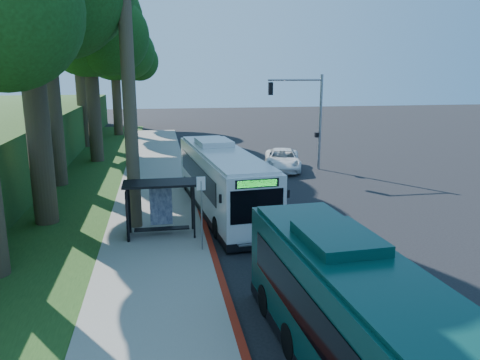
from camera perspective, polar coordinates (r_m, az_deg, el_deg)
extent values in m
plane|color=black|center=(25.11, 6.68, -3.70)|extent=(140.00, 140.00, 0.00)
cube|color=gray|center=(24.11, -10.25, -4.40)|extent=(4.50, 70.00, 0.12)
cube|color=maroon|center=(20.42, -3.76, -7.48)|extent=(0.25, 30.00, 0.13)
cube|color=#234719|center=(29.54, -21.36, -1.89)|extent=(8.00, 70.00, 0.06)
cube|color=black|center=(20.56, -9.71, -0.39)|extent=(3.20, 1.50, 0.10)
cube|color=black|center=(20.95, -13.55, -4.00)|extent=(0.06, 1.30, 2.20)
cube|color=navy|center=(21.56, -9.60, -3.19)|extent=(1.00, 0.12, 1.70)
cube|color=black|center=(21.04, -9.49, -5.89)|extent=(2.40, 0.40, 0.06)
cube|color=black|center=(21.52, -13.32, -3.53)|extent=(0.08, 0.08, 2.40)
cube|color=black|center=(21.52, -5.86, -3.24)|extent=(0.08, 0.08, 2.40)
cube|color=black|center=(20.38, -13.50, -4.49)|extent=(0.08, 0.08, 2.40)
cube|color=black|center=(20.37, -5.61, -4.18)|extent=(0.08, 0.08, 2.40)
cylinder|color=gray|center=(18.97, -4.70, -4.54)|extent=(0.06, 0.06, 3.00)
cube|color=white|center=(18.59, -4.78, -0.43)|extent=(0.35, 0.04, 0.55)
cylinder|color=gray|center=(35.24, 9.75, 6.89)|extent=(0.20, 0.20, 7.00)
cylinder|color=gray|center=(34.42, 6.74, 12.02)|extent=(4.00, 0.14, 0.14)
cube|color=black|center=(33.97, 3.75, 11.06)|extent=(0.30, 0.30, 0.90)
cube|color=black|center=(35.26, 9.31, 5.44)|extent=(0.25, 0.25, 0.35)
cylinder|color=#4C3F2D|center=(21.55, -13.41, 10.82)|extent=(0.60, 0.60, 13.00)
cylinder|color=#382B1E|center=(23.74, -23.53, 7.25)|extent=(1.10, 1.10, 10.50)
cylinder|color=#382B1E|center=(31.71, -22.12, 9.89)|extent=(1.18, 1.18, 11.90)
cylinder|color=#382B1E|center=(39.39, -17.44, 9.18)|extent=(1.06, 1.06, 9.80)
sphere|color=#193A0F|center=(39.49, -18.07, 17.91)|extent=(8.40, 8.40, 8.40)
sphere|color=#193A0F|center=(37.97, -15.60, 16.58)|extent=(5.88, 5.88, 5.88)
sphere|color=#193A0F|center=(41.08, -19.81, 16.40)|extent=(5.46, 5.46, 5.46)
cylinder|color=#382B1E|center=(47.55, -18.72, 10.53)|extent=(1.14, 1.14, 11.20)
sphere|color=#193A0F|center=(47.81, -19.36, 18.78)|extent=(9.60, 9.60, 9.60)
sphere|color=#193A0F|center=(46.01, -17.05, 17.58)|extent=(6.72, 6.72, 6.72)
sphere|color=#193A0F|center=(49.63, -20.95, 17.31)|extent=(6.24, 6.24, 6.24)
cylinder|color=#382B1E|center=(55.25, -14.81, 9.98)|extent=(1.02, 1.02, 9.10)
sphere|color=#193A0F|center=(55.26, -15.17, 15.77)|extent=(8.00, 8.00, 8.00)
sphere|color=#193A0F|center=(53.91, -13.46, 14.83)|extent=(5.60, 5.60, 5.60)
sphere|color=#193A0F|center=(56.75, -16.45, 14.82)|extent=(5.20, 5.20, 5.20)
cylinder|color=#382B1E|center=(63.17, -13.29, 10.10)|extent=(0.98, 0.98, 8.40)
sphere|color=#193A0F|center=(63.13, -13.55, 14.77)|extent=(7.00, 7.00, 7.00)
sphere|color=#193A0F|center=(61.99, -12.23, 13.99)|extent=(4.90, 4.90, 4.90)
sphere|color=#193A0F|center=(64.41, -14.57, 14.04)|extent=(4.55, 4.55, 4.55)
cube|color=silver|center=(24.29, -2.14, 0.09)|extent=(3.68, 12.05, 2.82)
cube|color=black|center=(24.67, -2.11, -3.21)|extent=(3.71, 12.12, 0.35)
cube|color=black|center=(24.70, -2.41, 0.96)|extent=(3.48, 9.46, 1.09)
cube|color=black|center=(18.75, 2.05, -3.19)|extent=(2.22, 0.34, 1.38)
cube|color=black|center=(29.87, -4.78, 3.16)|extent=(2.02, 0.32, 0.99)
cube|color=#19E533|center=(18.50, 2.08, -0.40)|extent=(1.64, 0.26, 0.28)
cube|color=silver|center=(24.01, -2.17, 3.48)|extent=(3.42, 11.44, 0.12)
cube|color=silver|center=(25.88, -3.20, 4.56)|extent=(2.00, 2.63, 0.35)
cylinder|color=black|center=(20.84, -2.74, -5.77)|extent=(0.39, 1.01, 0.99)
cylinder|color=black|center=(21.43, 3.25, -5.24)|extent=(0.39, 1.01, 0.99)
cylinder|color=black|center=(28.68, -6.44, -0.53)|extent=(0.39, 1.01, 0.99)
cylinder|color=black|center=(29.11, -2.00, -0.24)|extent=(0.39, 1.01, 0.99)
cube|color=#093630|center=(11.00, 15.84, -17.91)|extent=(3.08, 11.46, 2.69)
cube|color=black|center=(11.23, 14.73, -15.62)|extent=(2.99, 8.98, 1.04)
cube|color=black|center=(15.52, 5.83, -6.78)|extent=(1.93, 0.23, 0.94)
cube|color=#093630|center=(10.36, 16.33, -11.27)|extent=(2.85, 10.89, 0.11)
cube|color=#093630|center=(11.85, 11.89, -7.02)|extent=(1.82, 2.46, 0.33)
cylinder|color=black|center=(14.67, 3.25, -14.42)|extent=(0.34, 0.96, 0.94)
cylinder|color=black|center=(15.38, 11.29, -13.30)|extent=(0.34, 0.96, 0.94)
imported|color=white|center=(35.11, 5.19, 2.50)|extent=(3.75, 5.97, 1.54)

